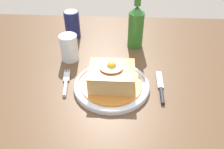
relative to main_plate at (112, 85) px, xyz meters
The scene contains 8 objects.
dining_table 0.17m from the main_plate, 67.00° to the left, with size 1.45×0.93×0.77m.
main_plate is the anchor object (origin of this frame).
sandwich_meal 0.04m from the main_plate, behind, with size 0.21×0.21×0.10m.
fork 0.16m from the main_plate, behind, with size 0.03×0.14×0.01m.
knife 0.17m from the main_plate, ahead, with size 0.02×0.17×0.01m.
soda_can 0.40m from the main_plate, 119.72° to the left, with size 0.07×0.07×0.12m.
beer_bottle_green 0.31m from the main_plate, 73.18° to the left, with size 0.06×0.06×0.27m.
drinking_glass 0.24m from the main_plate, 136.97° to the left, with size 0.07×0.07×0.10m.
Camera 1 is at (-0.02, -0.70, 1.29)m, focal length 36.61 mm.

